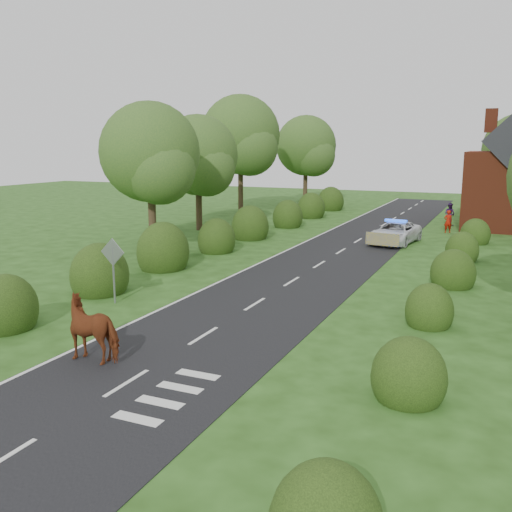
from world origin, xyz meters
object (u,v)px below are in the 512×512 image
at_px(road_sign, 113,261).
at_px(police_van, 395,233).
at_px(cow, 96,332).
at_px(pedestrian_purple, 450,214).
at_px(pedestrian_red, 448,221).

bearing_deg(road_sign, police_van, 67.88).
xyz_separation_m(cow, police_van, (4.17, 22.86, -0.10)).
xyz_separation_m(road_sign, cow, (3.14, -4.88, -0.89)).
xyz_separation_m(road_sign, pedestrian_purple, (9.54, 27.70, -0.80)).
bearing_deg(cow, road_sign, -151.63).
distance_m(pedestrian_red, pedestrian_purple, 3.83).
height_order(police_van, pedestrian_red, pedestrian_red).
distance_m(road_sign, pedestrian_red, 25.84).
xyz_separation_m(cow, pedestrian_red, (6.67, 28.77, 0.01)).
relative_size(road_sign, pedestrian_purple, 1.49).
distance_m(road_sign, pedestrian_purple, 29.31).
bearing_deg(pedestrian_purple, pedestrian_red, 123.31).
height_order(road_sign, cow, road_sign).
height_order(pedestrian_red, pedestrian_purple, pedestrian_purple).
distance_m(road_sign, police_van, 19.44).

